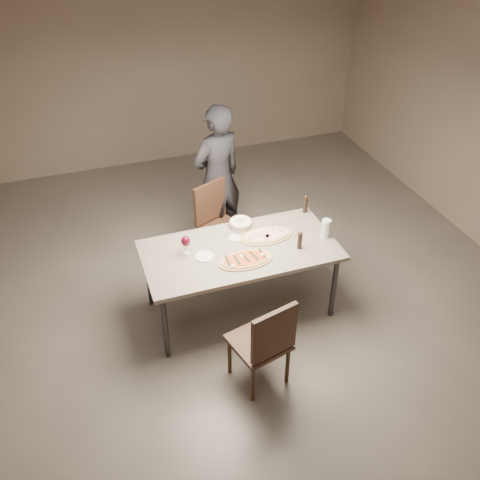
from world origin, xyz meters
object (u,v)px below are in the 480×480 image
object	(u,v)px
ham_pizza	(266,236)
bread_basket	(241,223)
chair_far	(217,220)
pepper_mill_left	(300,240)
dining_table	(240,254)
carafe	(326,228)
zucchini_pizza	(246,260)
chair_near	(265,341)
diner	(217,177)

from	to	relation	value
ham_pizza	bread_basket	bearing A→B (deg)	114.13
chair_far	pepper_mill_left	bearing A→B (deg)	90.43
dining_table	carafe	world-z (taller)	carafe
pepper_mill_left	ham_pizza	bearing A→B (deg)	130.09
zucchini_pizza	ham_pizza	bearing A→B (deg)	62.46
pepper_mill_left	bread_basket	bearing A→B (deg)	128.01
dining_table	bread_basket	size ratio (longest dim) A/B	8.27
zucchini_pizza	pepper_mill_left	xyz separation A→B (m)	(0.53, 0.02, 0.07)
chair_near	diner	distance (m)	2.20
pepper_mill_left	carafe	world-z (taller)	same
zucchini_pizza	carafe	bearing A→B (deg)	26.89
zucchini_pizza	chair_far	xyz separation A→B (m)	(0.06, 1.08, -0.25)
bread_basket	carafe	world-z (taller)	carafe
chair_far	ham_pizza	bearing A→B (deg)	83.81
carafe	diner	distance (m)	1.46
zucchini_pizza	bread_basket	world-z (taller)	bread_basket
carafe	zucchini_pizza	bearing A→B (deg)	-172.51
diner	bread_basket	bearing A→B (deg)	67.88
bread_basket	carafe	bearing A→B (deg)	-30.64
pepper_mill_left	chair_near	xyz separation A→B (m)	(-0.64, -0.78, -0.32)
ham_pizza	chair_near	size ratio (longest dim) A/B	0.56
chair_far	dining_table	bearing A→B (deg)	63.27
zucchini_pizza	chair_far	size ratio (longest dim) A/B	0.55
dining_table	chair_near	bearing A→B (deg)	-96.90
pepper_mill_left	diner	distance (m)	1.43
dining_table	chair_far	size ratio (longest dim) A/B	1.97
diner	zucchini_pizza	bearing A→B (deg)	63.28
dining_table	chair_far	world-z (taller)	chair_far
pepper_mill_left	chair_near	bearing A→B (deg)	-129.31
ham_pizza	carafe	size ratio (longest dim) A/B	2.78
pepper_mill_left	diner	bearing A→B (deg)	104.56
zucchini_pizza	chair_far	world-z (taller)	chair_far
zucchini_pizza	chair_near	size ratio (longest dim) A/B	0.55
ham_pizza	chair_near	world-z (taller)	chair_near
dining_table	chair_far	xyz separation A→B (m)	(0.04, 0.89, -0.18)
dining_table	chair_near	distance (m)	0.97
ham_pizza	pepper_mill_left	world-z (taller)	pepper_mill_left
dining_table	diner	distance (m)	1.23
pepper_mill_left	chair_far	distance (m)	1.20
pepper_mill_left	chair_near	size ratio (longest dim) A/B	0.20
ham_pizza	bread_basket	xyz separation A→B (m)	(-0.17, 0.24, 0.03)
carafe	chair_near	world-z (taller)	carafe
pepper_mill_left	chair_far	bearing A→B (deg)	114.26
dining_table	chair_near	world-z (taller)	chair_near
pepper_mill_left	diner	xyz separation A→B (m)	(-0.36, 1.38, -0.00)
dining_table	carafe	bearing A→B (deg)	-5.51
ham_pizza	diner	distance (m)	1.13
diner	chair_near	bearing A→B (deg)	63.09
dining_table	diner	world-z (taller)	diner
pepper_mill_left	chair_far	xyz separation A→B (m)	(-0.48, 1.06, -0.32)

